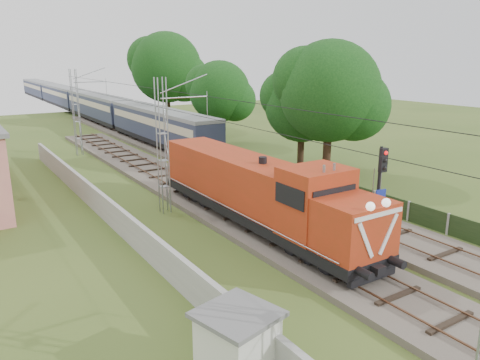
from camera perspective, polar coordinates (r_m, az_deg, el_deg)
ground at (r=21.03m, az=12.53°, el=-11.28°), size 140.00×140.00×0.00m
track_main at (r=25.90m, az=1.56°, el=-5.37°), size 4.20×70.00×0.45m
track_side at (r=39.04m, az=-3.08°, el=1.58°), size 4.20×80.00×0.45m
catenary at (r=27.76m, az=-9.30°, el=4.10°), size 3.31×70.00×8.00m
boundary_wall at (r=27.41m, az=-15.84°, el=-3.54°), size 0.25×40.00×1.50m
fence at (r=28.32m, az=19.85°, el=-3.60°), size 0.12×32.00×1.20m
locomotive at (r=24.95m, az=2.12°, el=-1.28°), size 2.94×16.77×4.26m
coach_rake at (r=79.62m, az=-19.18°, el=9.23°), size 2.91×86.84×3.36m
signal_post at (r=22.82m, az=16.77°, el=-0.05°), size 0.56×0.44×5.12m
relay_hut at (r=14.27m, az=-0.31°, el=-19.50°), size 2.53×2.53×2.16m
tree_a at (r=39.13m, az=7.69°, el=9.03°), size 6.49×6.18×8.42m
tree_b at (r=36.47m, az=11.02°, el=10.44°), size 8.03×7.65×10.41m
tree_c at (r=50.24m, az=-2.42°, el=10.65°), size 6.75×6.43×8.75m
tree_d at (r=62.64m, az=-8.85°, el=13.33°), size 9.44×8.99×12.24m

